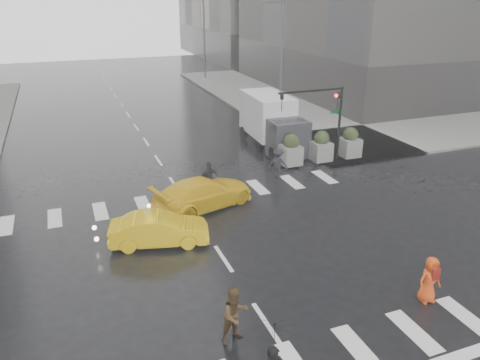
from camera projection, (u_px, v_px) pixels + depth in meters
name	position (u px, v px, depth m)	size (l,w,h in m)	color
ground	(223.00, 258.00, 17.95)	(120.00, 120.00, 0.00)	black
sidewalk_ne	(373.00, 111.00, 39.55)	(35.00, 35.00, 0.15)	slate
road_markings	(223.00, 258.00, 17.95)	(18.00, 48.00, 0.01)	silver
traffic_signal_pole	(326.00, 110.00, 26.67)	(4.45, 0.42, 4.50)	black
street_lamp_near	(280.00, 56.00, 35.28)	(2.15, 0.22, 9.00)	#59595B
street_lamp_far	(203.00, 35.00, 52.57)	(2.15, 0.22, 9.00)	#59595B
planter_west	(291.00, 150.00, 27.01)	(1.10, 1.10, 1.80)	slate
planter_mid	(321.00, 146.00, 27.67)	(1.10, 1.10, 1.80)	slate
planter_east	(350.00, 143.00, 28.34)	(1.10, 1.10, 1.80)	slate
pedestrian_black	(275.00, 350.00, 11.12)	(1.02, 1.04, 2.43)	black
pedestrian_brown	(235.00, 315.00, 13.46)	(0.86, 0.67, 1.78)	#443118
pedestrian_orange	(430.00, 279.00, 15.21)	(0.82, 0.55, 1.63)	#ED4910
pedestrian_far_a	(209.00, 179.00, 23.15)	(1.05, 0.64, 1.80)	black
pedestrian_far_b	(278.00, 163.00, 25.45)	(1.08, 0.60, 1.67)	black
taxi_mid	(159.00, 229.00, 18.76)	(1.38, 3.95, 1.30)	yellow
taxi_rear	(203.00, 193.00, 21.96)	(2.02, 4.40, 1.44)	yellow
box_truck	(272.00, 121.00, 30.05)	(2.35, 6.26, 3.33)	silver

